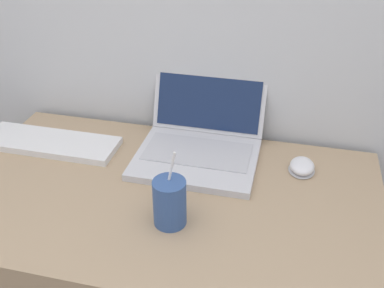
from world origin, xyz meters
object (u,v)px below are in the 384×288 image
(laptop, at_px, (201,135))
(drink_cup, at_px, (170,202))
(computer_mouse, at_px, (302,167))
(external_keyboard, at_px, (50,143))

(laptop, xyz_separation_m, drink_cup, (-0.00, -0.32, 0.01))
(laptop, bearing_deg, computer_mouse, -6.96)
(computer_mouse, distance_m, external_keyboard, 0.73)
(drink_cup, height_order, external_keyboard, drink_cup)
(laptop, height_order, computer_mouse, laptop)
(drink_cup, relative_size, computer_mouse, 2.15)
(laptop, bearing_deg, drink_cup, -90.19)
(laptop, distance_m, drink_cup, 0.32)
(laptop, xyz_separation_m, external_keyboard, (-0.44, -0.08, -0.04))
(computer_mouse, bearing_deg, drink_cup, -135.69)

